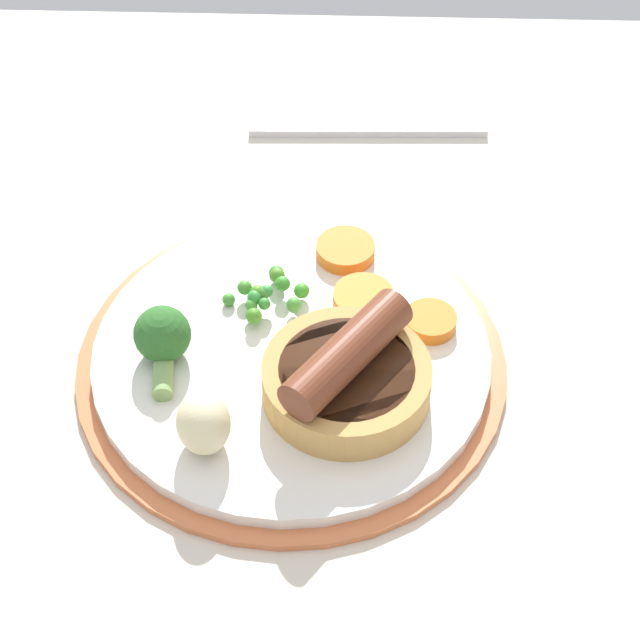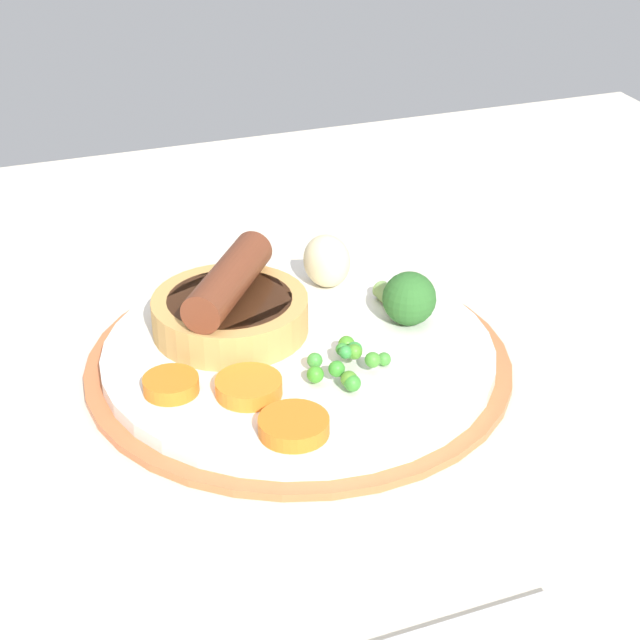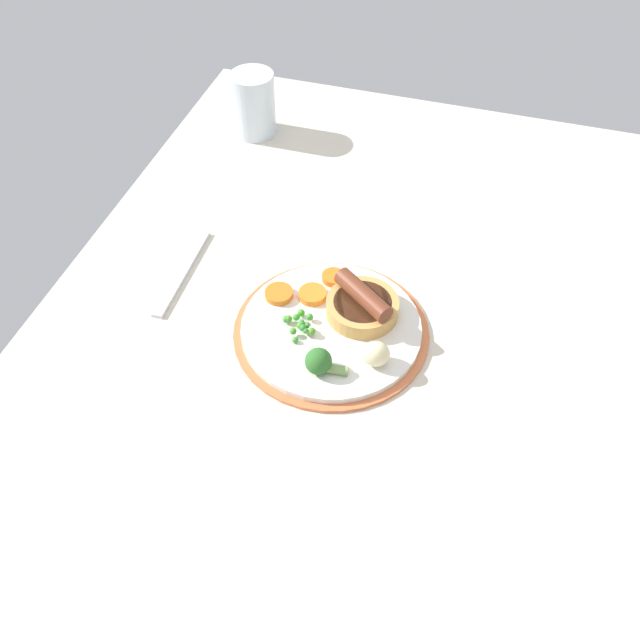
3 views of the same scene
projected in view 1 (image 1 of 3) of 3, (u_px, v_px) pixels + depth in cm
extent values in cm
cube|color=beige|center=(382.00, 383.00, 65.91)|extent=(110.00, 80.00, 3.00)
cylinder|color=#CC6B3D|center=(291.00, 366.00, 64.54)|extent=(25.96, 25.96, 0.50)
cylinder|color=silver|center=(291.00, 361.00, 64.21)|extent=(23.89, 23.89, 1.40)
cylinder|color=tan|center=(346.00, 381.00, 60.75)|extent=(9.67, 9.67, 2.29)
cylinder|color=#472614|center=(347.00, 370.00, 60.02)|extent=(7.73, 7.73, 0.30)
cylinder|color=brown|center=(347.00, 353.00, 59.01)|extent=(7.43, 8.86, 2.48)
sphere|color=#388C2D|center=(276.00, 273.00, 67.44)|extent=(0.98, 0.98, 0.98)
sphere|color=#45912E|center=(245.00, 288.00, 66.23)|extent=(0.94, 0.94, 0.94)
sphere|color=green|center=(294.00, 304.00, 65.39)|extent=(0.92, 0.92, 0.92)
sphere|color=#378427|center=(262.00, 293.00, 65.46)|extent=(0.74, 0.74, 0.74)
sphere|color=#459126|center=(254.00, 316.00, 64.69)|extent=(1.00, 1.00, 1.00)
sphere|color=#498F28|center=(257.00, 292.00, 65.49)|extent=(0.92, 0.92, 0.92)
sphere|color=green|center=(283.00, 284.00, 66.34)|extent=(0.96, 0.96, 0.96)
sphere|color=#4B973B|center=(251.00, 305.00, 65.18)|extent=(0.79, 0.79, 0.79)
sphere|color=#428734|center=(264.00, 293.00, 65.40)|extent=(0.76, 0.76, 0.76)
sphere|color=green|center=(302.00, 291.00, 66.34)|extent=(1.00, 1.00, 1.00)
sphere|color=#42923F|center=(294.00, 308.00, 65.38)|extent=(0.71, 0.71, 0.71)
sphere|color=#4E8826|center=(277.00, 275.00, 67.15)|extent=(0.97, 0.97, 0.97)
sphere|color=green|center=(267.00, 291.00, 65.43)|extent=(0.79, 0.79, 0.79)
sphere|color=#468D35|center=(276.00, 276.00, 67.20)|extent=(0.82, 0.82, 0.82)
sphere|color=#368E32|center=(264.00, 304.00, 65.09)|extent=(0.77, 0.77, 0.77)
sphere|color=green|center=(255.00, 297.00, 65.32)|extent=(0.94, 0.94, 0.94)
sphere|color=#428E33|center=(229.00, 299.00, 66.22)|extent=(0.83, 0.83, 0.83)
sphere|color=#2D6628|center=(162.00, 334.00, 62.48)|extent=(3.40, 3.40, 3.40)
cylinder|color=#7A9E56|center=(163.00, 377.00, 61.66)|extent=(1.46, 2.82, 1.19)
ellipsoid|color=beige|center=(203.00, 423.00, 57.90)|extent=(3.60, 4.01, 3.56)
cylinder|color=orange|center=(364.00, 299.00, 66.16)|extent=(5.02, 5.02, 0.96)
cylinder|color=orange|center=(345.00, 250.00, 69.21)|extent=(3.95, 3.95, 0.94)
cylinder|color=orange|center=(430.00, 321.00, 64.89)|extent=(4.38, 4.38, 0.91)
cube|color=silver|center=(368.00, 128.00, 80.78)|extent=(18.04, 2.14, 0.60)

